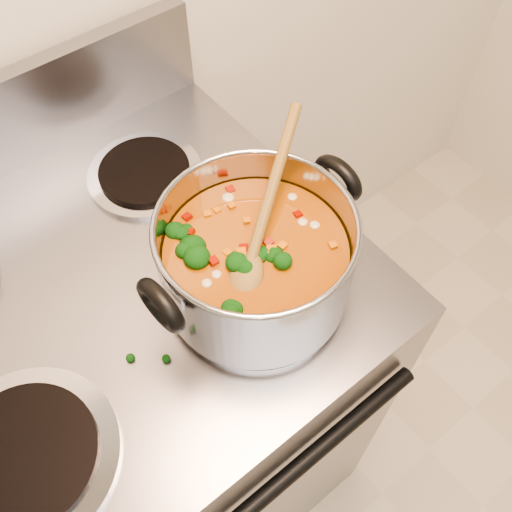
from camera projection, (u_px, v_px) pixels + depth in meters
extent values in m
cube|color=gray|center=(147.00, 407.00, 1.18)|extent=(0.74, 0.64, 0.92)
cylinder|color=#A5A5AD|center=(25.00, 458.00, 0.67)|extent=(0.22, 0.22, 0.01)
cylinder|color=black|center=(23.00, 456.00, 0.66)|extent=(0.18, 0.18, 0.01)
cylinder|color=#A5A5AD|center=(258.00, 297.00, 0.79)|extent=(0.22, 0.22, 0.01)
cylinder|color=black|center=(258.00, 294.00, 0.79)|extent=(0.18, 0.18, 0.01)
cylinder|color=#A5A5AD|center=(145.00, 174.00, 0.92)|extent=(0.19, 0.19, 0.01)
cylinder|color=black|center=(144.00, 171.00, 0.92)|extent=(0.15, 0.15, 0.01)
cylinder|color=#96969D|center=(256.00, 258.00, 0.73)|extent=(0.25, 0.25, 0.14)
torus|color=#96969D|center=(256.00, 226.00, 0.68)|extent=(0.25, 0.25, 0.01)
cylinder|color=#8A4F0C|center=(256.00, 268.00, 0.75)|extent=(0.24, 0.24, 0.09)
torus|color=black|center=(161.00, 305.00, 0.64)|extent=(0.02, 0.08, 0.08)
torus|color=black|center=(338.00, 178.00, 0.75)|extent=(0.02, 0.08, 0.08)
ellipsoid|color=black|center=(214.00, 264.00, 0.70)|extent=(0.04, 0.04, 0.03)
ellipsoid|color=black|center=(259.00, 235.00, 0.73)|extent=(0.04, 0.04, 0.03)
ellipsoid|color=black|center=(241.00, 209.00, 0.75)|extent=(0.04, 0.04, 0.03)
ellipsoid|color=black|center=(296.00, 231.00, 0.73)|extent=(0.04, 0.04, 0.03)
ellipsoid|color=black|center=(215.00, 300.00, 0.67)|extent=(0.04, 0.04, 0.03)
ellipsoid|color=black|center=(327.00, 243.00, 0.72)|extent=(0.04, 0.04, 0.03)
ellipsoid|color=black|center=(239.00, 198.00, 0.76)|extent=(0.04, 0.04, 0.03)
ellipsoid|color=maroon|center=(227.00, 268.00, 0.70)|extent=(0.01, 0.01, 0.01)
ellipsoid|color=maroon|center=(257.00, 321.00, 0.66)|extent=(0.01, 0.01, 0.01)
ellipsoid|color=maroon|center=(223.00, 289.00, 0.68)|extent=(0.01, 0.01, 0.01)
ellipsoid|color=maroon|center=(227.00, 210.00, 0.75)|extent=(0.01, 0.01, 0.01)
ellipsoid|color=maroon|center=(298.00, 269.00, 0.70)|extent=(0.01, 0.01, 0.01)
ellipsoid|color=maroon|center=(232.00, 317.00, 0.66)|extent=(0.01, 0.01, 0.01)
ellipsoid|color=maroon|center=(227.00, 311.00, 0.67)|extent=(0.01, 0.01, 0.01)
ellipsoid|color=maroon|center=(203.00, 303.00, 0.67)|extent=(0.01, 0.01, 0.01)
ellipsoid|color=maroon|center=(219.00, 215.00, 0.75)|extent=(0.01, 0.01, 0.01)
ellipsoid|color=maroon|center=(252.00, 321.00, 0.66)|extent=(0.01, 0.01, 0.01)
ellipsoid|color=#A85709|center=(326.00, 262.00, 0.70)|extent=(0.01, 0.01, 0.01)
ellipsoid|color=#A85709|center=(192.00, 260.00, 0.71)|extent=(0.01, 0.01, 0.01)
ellipsoid|color=#A85709|center=(263.00, 191.00, 0.77)|extent=(0.01, 0.01, 0.01)
ellipsoid|color=#A85709|center=(286.00, 268.00, 0.70)|extent=(0.01, 0.01, 0.01)
ellipsoid|color=#A85709|center=(315.00, 298.00, 0.68)|extent=(0.01, 0.01, 0.01)
ellipsoid|color=#A85709|center=(235.00, 320.00, 0.66)|extent=(0.01, 0.01, 0.01)
ellipsoid|color=#A85709|center=(300.00, 249.00, 0.72)|extent=(0.01, 0.01, 0.01)
ellipsoid|color=#A85709|center=(315.00, 273.00, 0.70)|extent=(0.01, 0.01, 0.01)
ellipsoid|color=#A85709|center=(312.00, 249.00, 0.72)|extent=(0.01, 0.01, 0.01)
ellipsoid|color=#A85709|center=(280.00, 289.00, 0.68)|extent=(0.01, 0.01, 0.01)
ellipsoid|color=tan|center=(270.00, 235.00, 0.73)|extent=(0.02, 0.02, 0.01)
ellipsoid|color=tan|center=(178.00, 231.00, 0.73)|extent=(0.02, 0.02, 0.01)
ellipsoid|color=tan|center=(216.00, 212.00, 0.75)|extent=(0.02, 0.02, 0.01)
ellipsoid|color=tan|center=(184.00, 275.00, 0.69)|extent=(0.02, 0.02, 0.01)
ellipsoid|color=tan|center=(184.00, 257.00, 0.71)|extent=(0.02, 0.02, 0.01)
ellipsoid|color=tan|center=(204.00, 229.00, 0.73)|extent=(0.02, 0.02, 0.01)
ellipsoid|color=brown|center=(245.00, 279.00, 0.69)|extent=(0.08, 0.08, 0.04)
cylinder|color=brown|center=(272.00, 189.00, 0.72)|extent=(0.20, 0.15, 0.09)
ellipsoid|color=black|center=(367.00, 338.00, 0.76)|extent=(0.01, 0.01, 0.01)
ellipsoid|color=black|center=(179.00, 408.00, 0.70)|extent=(0.01, 0.01, 0.01)
ellipsoid|color=black|center=(331.00, 223.00, 0.87)|extent=(0.01, 0.01, 0.01)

